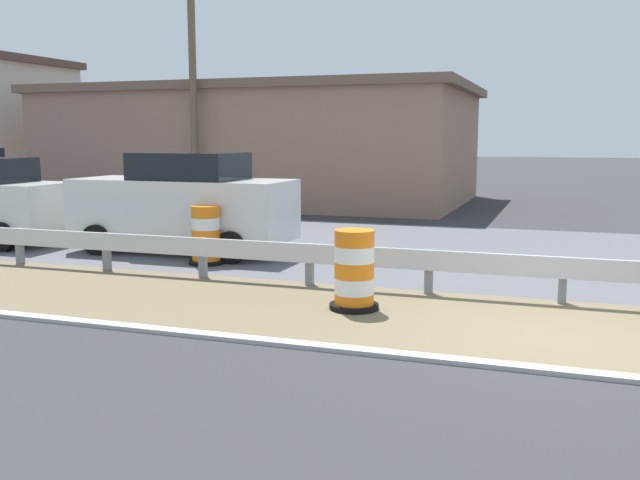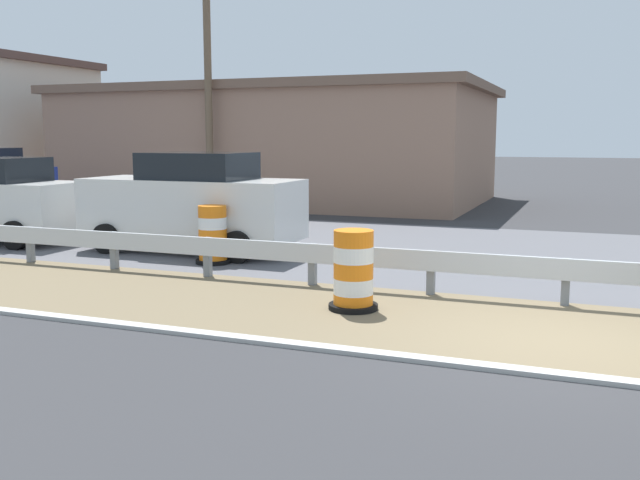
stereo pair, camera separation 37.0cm
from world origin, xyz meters
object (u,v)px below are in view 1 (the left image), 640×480
Objects in this scene: car_lead_far_lane at (184,203)px; utility_pole_near at (193,86)px; traffic_barrel_close at (206,238)px; traffic_barrel_nearest at (354,273)px.

utility_pole_near is at bearing -62.46° from car_lead_far_lane.
car_lead_far_lane is at bearing 45.38° from traffic_barrel_close.
traffic_barrel_nearest is at bearing -124.09° from traffic_barrel_close.
car_lead_far_lane reaches higher than traffic_barrel_nearest.
car_lead_far_lane is at bearing 53.23° from traffic_barrel_nearest.
utility_pole_near is (8.46, 4.93, 3.54)m from traffic_barrel_close.
utility_pole_near is at bearing 38.28° from traffic_barrel_nearest.
utility_pole_near is (7.37, 3.83, 2.99)m from car_lead_far_lane.
traffic_barrel_close is at bearing 55.91° from traffic_barrel_nearest.
car_lead_far_lane reaches higher than traffic_barrel_close.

